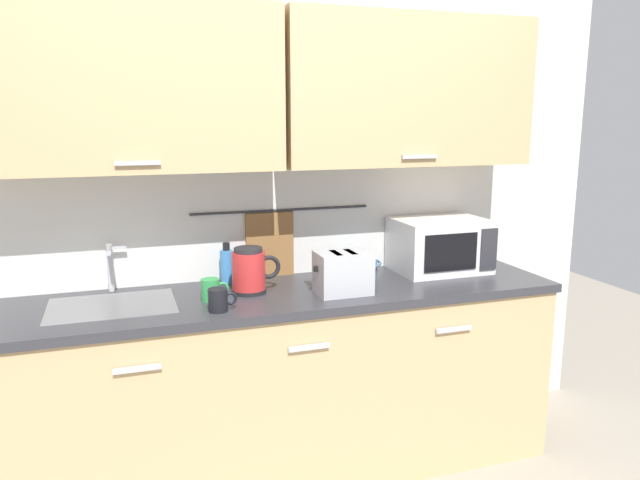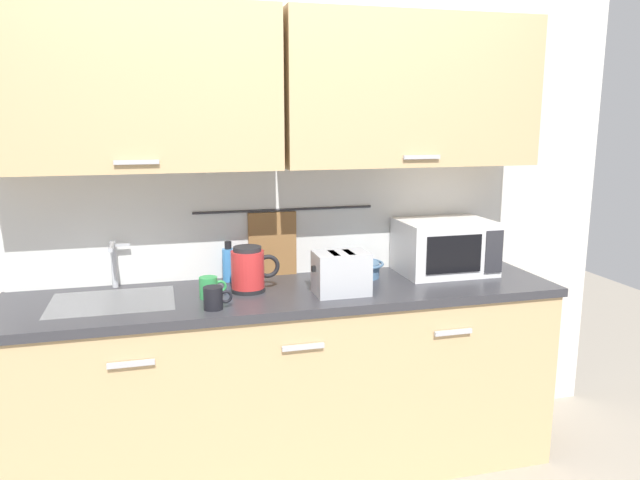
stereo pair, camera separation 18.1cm
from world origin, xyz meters
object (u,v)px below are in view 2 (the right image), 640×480
at_px(electric_kettle, 249,270).
at_px(mixing_bowl, 362,268).
at_px(dish_soap_bottle, 229,264).
at_px(toaster, 341,273).
at_px(mug_near_sink, 214,298).
at_px(mug_by_kettle, 209,288).
at_px(microwave, 445,247).

relative_size(electric_kettle, mixing_bowl, 1.06).
xyz_separation_m(dish_soap_bottle, toaster, (0.46, -0.34, 0.01)).
distance_m(electric_kettle, dish_soap_bottle, 0.21).
xyz_separation_m(mug_near_sink, mug_by_kettle, (-0.01, 0.16, 0.00)).
xyz_separation_m(mug_near_sink, toaster, (0.57, 0.08, 0.05)).
bearing_deg(dish_soap_bottle, mixing_bowl, -8.50).
distance_m(dish_soap_bottle, mug_by_kettle, 0.29).
height_order(microwave, electric_kettle, microwave).
bearing_deg(mug_near_sink, microwave, 14.46).
distance_m(microwave, mixing_bowl, 0.44).
bearing_deg(toaster, microwave, 20.27).
bearing_deg(mug_by_kettle, mixing_bowl, 12.04).
bearing_deg(toaster, mug_near_sink, -172.17).
relative_size(mug_near_sink, mug_by_kettle, 1.00).
xyz_separation_m(electric_kettle, mug_near_sink, (-0.18, -0.22, -0.05)).
distance_m(toaster, mug_by_kettle, 0.59).
bearing_deg(mug_near_sink, dish_soap_bottle, 75.47).
bearing_deg(mug_near_sink, electric_kettle, 51.46).
height_order(electric_kettle, mixing_bowl, electric_kettle).
bearing_deg(toaster, mixing_bowl, 53.26).
xyz_separation_m(mixing_bowl, mug_by_kettle, (-0.76, -0.16, 0.00)).
bearing_deg(mug_near_sink, toaster, 7.83).
xyz_separation_m(mug_near_sink, mixing_bowl, (0.76, 0.33, -0.00)).
xyz_separation_m(microwave, mug_near_sink, (-1.19, -0.31, -0.09)).
height_order(electric_kettle, mug_near_sink, electric_kettle).
bearing_deg(electric_kettle, mug_near_sink, -128.54).
relative_size(mug_near_sink, mixing_bowl, 0.56).
relative_size(microwave, mug_near_sink, 3.83).
bearing_deg(toaster, mug_by_kettle, 171.77).
height_order(microwave, toaster, microwave).
bearing_deg(mixing_bowl, electric_kettle, -170.06).
relative_size(electric_kettle, mug_by_kettle, 1.89).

